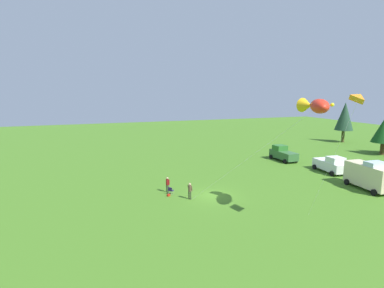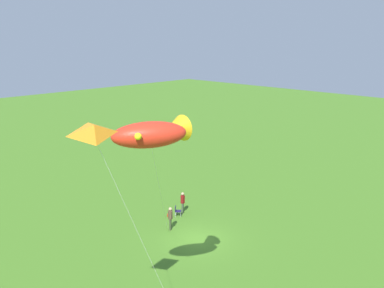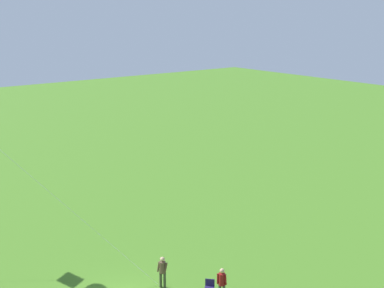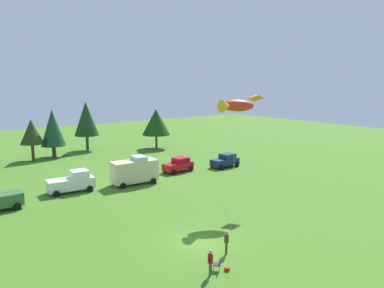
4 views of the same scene
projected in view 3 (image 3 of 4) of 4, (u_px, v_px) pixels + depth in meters
The scene contains 4 objects.
person_kite_flyer at pixel (162, 270), 27.73m from camera, with size 0.54×0.50×1.74m.
folding_chair at pixel (210, 286), 27.14m from camera, with size 0.68×0.68×0.82m.
person_spectator at pixel (222, 282), 26.50m from camera, with size 0.51×0.47×1.74m.
backpack_on_grass at pixel (209, 287), 27.80m from camera, with size 0.32×0.22×0.22m, color #B72512.
Camera 3 is at (-20.75, 11.70, 14.14)m, focal length 50.00 mm.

